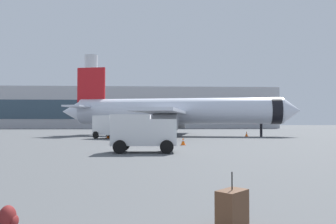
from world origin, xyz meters
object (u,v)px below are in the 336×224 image
object	(u,v)px
cargo_van	(143,131)
rolling_suitcase	(232,208)
service_truck	(112,126)
safety_cone_outer	(108,136)
safety_cone_far	(126,137)
safety_cone_near	(247,134)
airplane_at_gate	(176,111)
safety_cone_mid	(183,141)
traveller_backpack	(8,218)

from	to	relation	value
cargo_van	rolling_suitcase	world-z (taller)	cargo_van
service_truck	safety_cone_outer	size ratio (longest dim) A/B	8.62
rolling_suitcase	safety_cone_far	bearing A→B (deg)	98.21
safety_cone_near	airplane_at_gate	bearing A→B (deg)	168.59
cargo_van	rolling_suitcase	distance (m)	16.18
safety_cone_far	rolling_suitcase	distance (m)	31.43
cargo_van	safety_cone_near	bearing A→B (deg)	58.81
safety_cone_near	safety_cone_outer	distance (m)	19.72
cargo_van	safety_cone_outer	xyz separation A→B (m)	(-4.94, 19.21, -1.16)
airplane_at_gate	safety_cone_outer	xyz separation A→B (m)	(-9.24, -6.39, -3.36)
safety_cone_far	airplane_at_gate	bearing A→B (deg)	57.68
rolling_suitcase	safety_cone_mid	bearing A→B (deg)	86.74
service_truck	rolling_suitcase	xyz separation A→B (m)	(6.50, -34.37, -1.22)
cargo_van	traveller_backpack	xyz separation A→B (m)	(-2.23, -15.93, -1.22)
service_truck	rolling_suitcase	distance (m)	35.00
safety_cone_near	safety_cone_far	distance (m)	18.67
safety_cone_far	traveller_backpack	xyz separation A→B (m)	(0.12, -31.04, -0.06)
safety_cone_outer	cargo_van	bearing A→B (deg)	-75.58
airplane_at_gate	safety_cone_far	distance (m)	12.87
safety_cone_mid	safety_cone_far	world-z (taller)	safety_cone_mid
service_truck	traveller_backpack	size ratio (longest dim) A/B	10.65
safety_cone_near	safety_cone_outer	xyz separation A→B (m)	(-19.23, -4.38, -0.08)
traveller_backpack	safety_cone_far	bearing A→B (deg)	90.22
safety_cone_outer	rolling_suitcase	size ratio (longest dim) A/B	0.54
safety_cone_outer	traveller_backpack	bearing A→B (deg)	-85.59
safety_cone_near	traveller_backpack	distance (m)	42.84
airplane_at_gate	cargo_van	world-z (taller)	airplane_at_gate
airplane_at_gate	safety_cone_far	size ratio (longest dim) A/B	59.23
rolling_suitcase	traveller_backpack	xyz separation A→B (m)	(-4.37, 0.07, -0.16)
safety_cone_near	safety_cone_mid	bearing A→B (deg)	-122.76
cargo_van	safety_cone_far	size ratio (longest dim) A/B	7.43
safety_cone_outer	safety_cone_mid	bearing A→B (deg)	-56.14
safety_cone_near	rolling_suitcase	distance (m)	41.41
airplane_at_gate	service_truck	world-z (taller)	airplane_at_gate
safety_cone_outer	safety_cone_far	bearing A→B (deg)	-57.75
safety_cone_mid	safety_cone_outer	size ratio (longest dim) A/B	1.21
safety_cone_near	safety_cone_far	size ratio (longest dim) A/B	1.27
service_truck	traveller_backpack	distance (m)	34.40
cargo_van	airplane_at_gate	bearing A→B (deg)	80.48
safety_cone_far	service_truck	bearing A→B (deg)	121.65
service_truck	safety_cone_mid	bearing A→B (deg)	-56.19
cargo_van	rolling_suitcase	bearing A→B (deg)	-82.38
service_truck	rolling_suitcase	world-z (taller)	service_truck
cargo_van	safety_cone_near	xyz separation A→B (m)	(14.28, 23.59, -1.07)
airplane_at_gate	safety_cone_outer	distance (m)	11.73
service_truck	safety_cone_near	world-z (taller)	service_truck
service_truck	cargo_van	bearing A→B (deg)	-76.64
airplane_at_gate	safety_cone_mid	size ratio (longest dim) A/B	49.70
safety_cone_near	service_truck	bearing A→B (deg)	-164.36
safety_cone_far	safety_cone_outer	world-z (taller)	safety_cone_far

